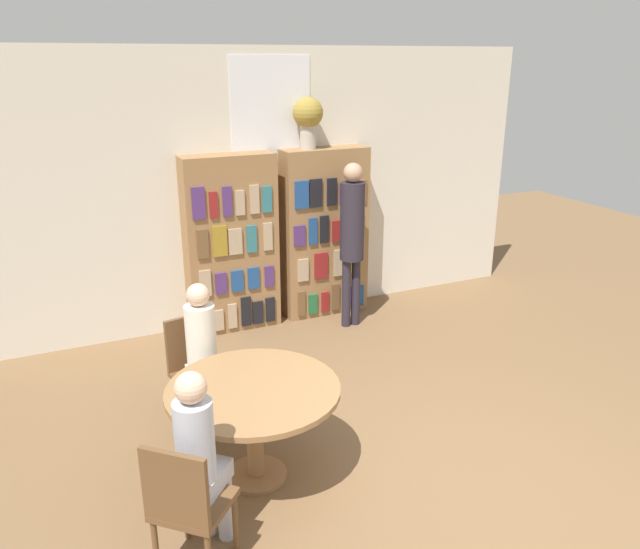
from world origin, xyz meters
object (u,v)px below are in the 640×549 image
Objects in this scene: chair_near_camera at (187,502)px; chair_left_side at (196,365)px; bookshelf_right at (325,233)px; flower_vase at (308,117)px; bookshelf_left at (231,245)px; librarian_standing at (352,230)px; seated_reader_right at (200,454)px; seated_reader_left at (204,351)px; reading_table at (254,403)px.

chair_near_camera and chair_left_side have the same top height.
flower_vase reaches higher than bookshelf_right.
chair_left_side is at bearing 117.00° from chair_near_camera.
flower_vase is (0.92, 0.00, 1.31)m from bookshelf_left.
bookshelf_right is 1.05× the size of librarian_standing.
bookshelf_left is at bearing -127.54° from chair_left_side.
flower_vase is 0.44× the size of seated_reader_right.
seated_reader_left is (0.04, -0.18, 0.20)m from chair_left_side.
flower_vase is 0.61× the size of chair_near_camera.
chair_left_side is 2.46m from librarian_standing.
reading_table is 2.89m from librarian_standing.
flower_vase is 0.45× the size of reading_table.
seated_reader_right is at bearing -110.23° from bookshelf_left.
seated_reader_right reaches higher than chair_left_side.
seated_reader_right is 3.62m from librarian_standing.
seated_reader_left reaches higher than reading_table.
librarian_standing is (1.87, 2.14, 0.50)m from reading_table.
bookshelf_left is 1.54× the size of seated_reader_left.
seated_reader_right is at bearing -123.20° from flower_vase.
flower_vase is at bearing -146.97° from chair_left_side.
bookshelf_right is 1.54× the size of seated_reader_left.
seated_reader_right is (-2.09, -3.20, -1.57)m from flower_vase.
chair_near_camera is (-2.22, -3.34, -1.77)m from flower_vase.
seated_reader_right is (-1.18, -3.20, -0.26)m from bookshelf_left.
seated_reader_left is at bearing 117.03° from seated_reader_right.
reading_table is at bearing -120.86° from flower_vase.
reading_table is 0.66× the size of librarian_standing.
seated_reader_left reaches higher than chair_near_camera.
librarian_standing reaches higher than chair_near_camera.
chair_left_side is 0.72× the size of seated_reader_left.
librarian_standing is at bearing -160.67° from chair_left_side.
chair_left_side is 0.49× the size of librarian_standing.
seated_reader_left is at bearing -132.28° from flower_vase.
bookshelf_left is at bearing -179.71° from flower_vase.
seated_reader_right reaches higher than reading_table.
flower_vase reaches higher than librarian_standing.
seated_reader_right reaches higher than seated_reader_left.
librarian_standing is (0.09, -0.50, 0.15)m from bookshelf_right.
chair_left_side is at bearing -116.30° from bookshelf_left.
reading_table is at bearing 90.00° from chair_near_camera.
reading_table is 0.95m from chair_near_camera.
seated_reader_left is 1.35m from seated_reader_right.
chair_left_side is 0.72× the size of seated_reader_right.
reading_table is 0.95m from chair_left_side.
librarian_standing is (2.06, 1.21, 0.61)m from chair_left_side.
bookshelf_left is 2.14× the size of chair_left_side.
bookshelf_left reaches higher than librarian_standing.
bookshelf_right is at bearing 0.00° from bookshelf_left.
bookshelf_left is at bearing 75.89° from reading_table.
bookshelf_left is at bearing -124.41° from seated_reader_left.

